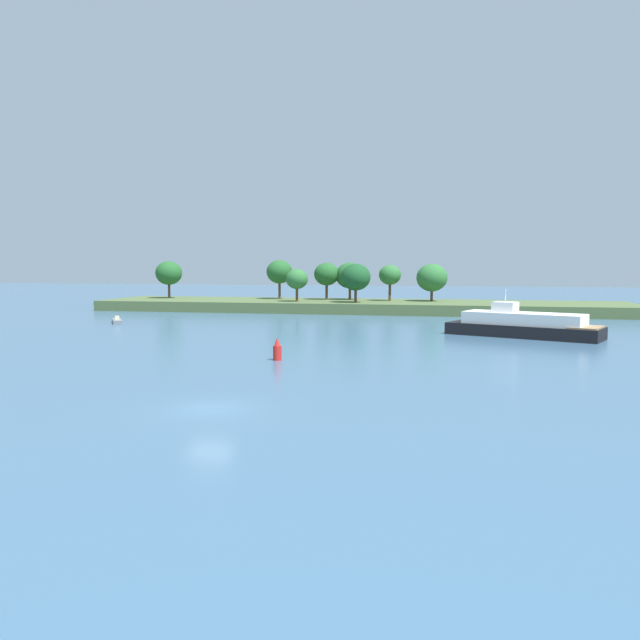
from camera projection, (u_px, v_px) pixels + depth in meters
name	position (u px, v px, depth m)	size (l,w,h in m)	color
ground_plane	(210.00, 409.00, 34.10)	(400.00, 400.00, 0.00)	#3D607F
treeline_island	(351.00, 299.00, 105.98)	(87.50, 17.07, 8.58)	#4C6038
white_riverboat	(523.00, 325.00, 68.16)	(16.70, 10.76, 5.11)	black
small_motorboat	(117.00, 321.00, 84.03)	(3.33, 4.34, 0.99)	slate
channel_buoy_red	(277.00, 350.00, 51.42)	(0.70, 0.70, 1.90)	red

